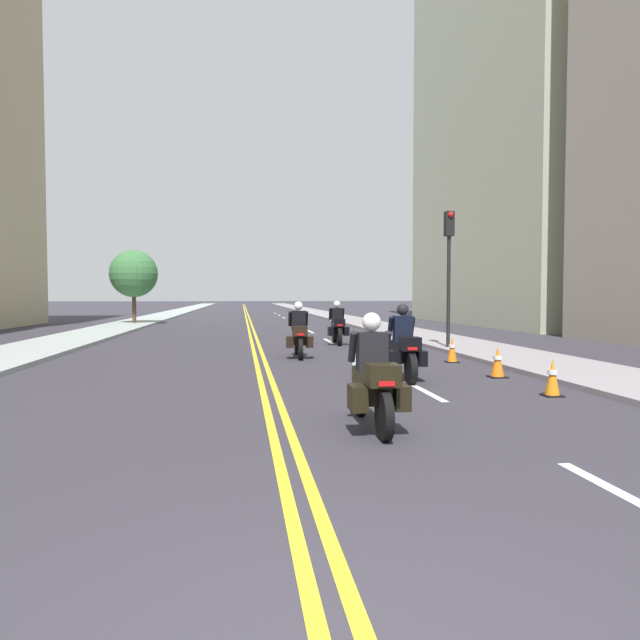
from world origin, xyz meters
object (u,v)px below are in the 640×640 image
(motorcycle_3, at_px, (337,327))
(traffic_cone_1, at_px, (498,362))
(motorcycle_0, at_px, (373,381))
(motorcycle_2, at_px, (299,335))
(traffic_light_near, at_px, (449,254))
(traffic_cone_2, at_px, (553,377))
(traffic_cone_0, at_px, (452,350))
(street_tree_0, at_px, (134,274))
(motorcycle_1, at_px, (403,350))

(motorcycle_3, distance_m, traffic_cone_1, 9.27)
(motorcycle_0, bearing_deg, traffic_cone_1, 49.24)
(motorcycle_0, bearing_deg, motorcycle_2, 90.97)
(traffic_light_near, bearing_deg, traffic_cone_2, -98.12)
(traffic_cone_0, relative_size, street_tree_0, 0.15)
(motorcycle_0, height_order, traffic_cone_2, motorcycle_0)
(traffic_cone_2, bearing_deg, traffic_light_near, 81.88)
(traffic_cone_0, height_order, traffic_light_near, traffic_light_near)
(traffic_cone_0, xyz_separation_m, traffic_cone_1, (-0.05, -2.88, -0.00))
(motorcycle_3, distance_m, traffic_light_near, 5.01)
(traffic_cone_0, bearing_deg, traffic_cone_1, -90.94)
(motorcycle_3, bearing_deg, street_tree_0, 125.50)
(motorcycle_0, relative_size, traffic_cone_1, 3.10)
(motorcycle_1, distance_m, traffic_cone_1, 2.19)
(traffic_cone_0, xyz_separation_m, traffic_cone_2, (-0.11, -5.25, -0.01))
(motorcycle_0, bearing_deg, motorcycle_3, 82.80)
(motorcycle_0, height_order, traffic_light_near, traffic_light_near)
(motorcycle_1, distance_m, motorcycle_2, 5.05)
(traffic_cone_1, relative_size, traffic_cone_2, 1.01)
(motorcycle_0, distance_m, traffic_cone_1, 5.87)
(motorcycle_2, distance_m, street_tree_0, 21.92)
(traffic_cone_0, xyz_separation_m, traffic_light_near, (1.10, 3.25, 2.82))
(motorcycle_1, distance_m, traffic_light_near, 7.45)
(street_tree_0, bearing_deg, traffic_cone_0, -60.83)
(motorcycle_3, bearing_deg, motorcycle_2, -110.48)
(motorcycle_0, relative_size, motorcycle_1, 0.99)
(traffic_cone_2, distance_m, street_tree_0, 29.91)
(traffic_cone_1, bearing_deg, street_tree_0, 116.18)
(motorcycle_2, distance_m, traffic_cone_0, 4.40)
(motorcycle_0, relative_size, street_tree_0, 0.46)
(motorcycle_0, xyz_separation_m, traffic_cone_1, (3.85, 4.42, -0.31))
(motorcycle_0, xyz_separation_m, motorcycle_2, (-0.10, 9.09, 0.00))
(traffic_cone_2, bearing_deg, motorcycle_2, 118.91)
(traffic_light_near, distance_m, street_tree_0, 22.97)
(motorcycle_1, relative_size, motorcycle_3, 0.97)
(motorcycle_1, height_order, traffic_cone_0, motorcycle_1)
(traffic_light_near, bearing_deg, traffic_cone_1, -100.58)
(traffic_cone_0, relative_size, traffic_cone_2, 1.02)
(traffic_cone_1, relative_size, traffic_light_near, 0.15)
(motorcycle_1, relative_size, traffic_cone_1, 3.14)
(traffic_cone_1, xyz_separation_m, traffic_light_near, (1.14, 6.13, 2.83))
(motorcycle_2, height_order, traffic_light_near, traffic_light_near)
(motorcycle_2, height_order, motorcycle_3, motorcycle_2)
(motorcycle_2, xyz_separation_m, motorcycle_3, (1.88, 4.36, -0.01))
(motorcycle_1, height_order, street_tree_0, street_tree_0)
(traffic_cone_1, bearing_deg, motorcycle_3, 102.96)
(motorcycle_1, distance_m, motorcycle_3, 9.08)
(traffic_light_near, height_order, street_tree_0, street_tree_0)
(motorcycle_2, bearing_deg, motorcycle_1, -67.25)
(motorcycle_1, relative_size, motorcycle_2, 0.97)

